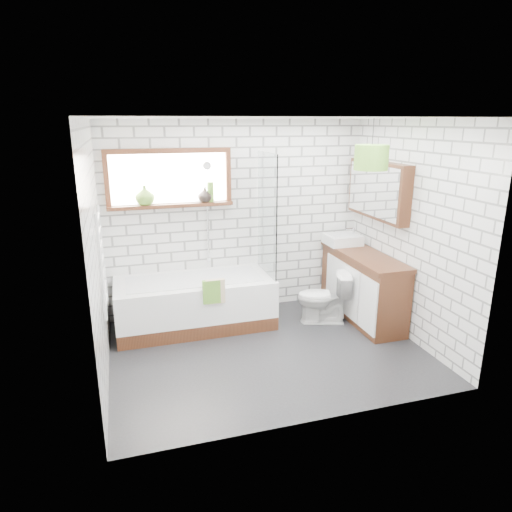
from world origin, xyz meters
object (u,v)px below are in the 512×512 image
object	(u,v)px
bathtub	(195,303)
vanity	(362,286)
pendant	(371,157)
toilet	(323,298)
basin	(342,239)

from	to	relation	value
bathtub	vanity	bearing A→B (deg)	-9.33
pendant	toilet	bearing A→B (deg)	113.71
bathtub	pendant	distance (m)	2.69
bathtub	basin	distance (m)	2.15
pendant	vanity	bearing A→B (deg)	59.35
vanity	toilet	xyz separation A→B (m)	(-0.54, 0.00, -0.10)
pendant	bathtub	bearing A→B (deg)	154.13
basin	pendant	bearing A→B (deg)	-103.89
toilet	basin	bearing A→B (deg)	153.51
bathtub	pendant	xyz separation A→B (m)	(1.80, -0.88, 1.79)
bathtub	vanity	world-z (taller)	vanity
vanity	toilet	size ratio (longest dim) A/B	2.30
basin	pendant	xyz separation A→B (m)	(-0.25, -1.02, 1.17)
toilet	bathtub	bearing A→B (deg)	-84.43
toilet	pendant	xyz separation A→B (m)	(0.23, -0.53, 1.77)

